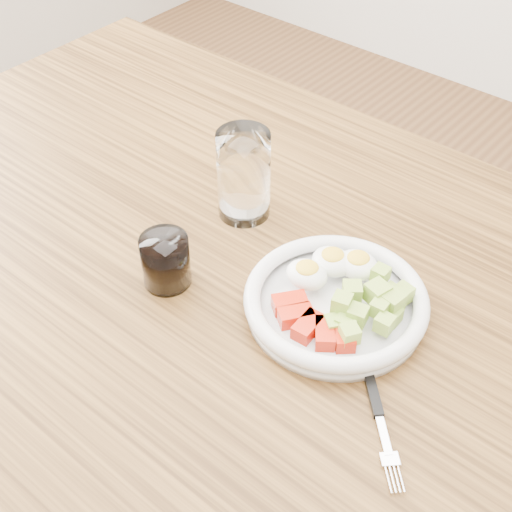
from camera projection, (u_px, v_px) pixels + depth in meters
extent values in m
cube|color=brown|center=(144.00, 200.00, 1.74)|extent=(0.07, 0.07, 0.73)
cube|color=brown|center=(257.00, 290.00, 0.98)|extent=(1.50, 0.90, 0.04)
cylinder|color=white|center=(335.00, 308.00, 0.92)|extent=(0.23, 0.23, 0.01)
torus|color=white|center=(336.00, 299.00, 0.91)|extent=(0.24, 0.24, 0.02)
cube|color=red|center=(290.00, 303.00, 0.90)|extent=(0.05, 0.05, 0.02)
cube|color=red|center=(296.00, 316.00, 0.89)|extent=(0.04, 0.05, 0.02)
cube|color=red|center=(308.00, 327.00, 0.87)|extent=(0.03, 0.05, 0.02)
cube|color=red|center=(325.00, 333.00, 0.87)|extent=(0.05, 0.05, 0.02)
cube|color=red|center=(344.00, 335.00, 0.86)|extent=(0.05, 0.05, 0.02)
ellipsoid|color=white|center=(332.00, 262.00, 0.94)|extent=(0.06, 0.05, 0.03)
ellipsoid|color=yellow|center=(333.00, 255.00, 0.93)|extent=(0.03, 0.03, 0.01)
ellipsoid|color=white|center=(358.00, 265.00, 0.94)|extent=(0.06, 0.05, 0.03)
ellipsoid|color=yellow|center=(358.00, 258.00, 0.93)|extent=(0.03, 0.03, 0.01)
ellipsoid|color=white|center=(307.00, 275.00, 0.92)|extent=(0.06, 0.05, 0.03)
ellipsoid|color=yellow|center=(307.00, 268.00, 0.91)|extent=(0.03, 0.03, 0.01)
cube|color=#A5BE49|center=(335.00, 325.00, 0.87)|extent=(0.03, 0.03, 0.02)
cube|color=#A5BE49|center=(391.00, 297.00, 0.90)|extent=(0.03, 0.03, 0.02)
cube|color=#A5BE49|center=(382.00, 298.00, 0.90)|extent=(0.03, 0.03, 0.02)
cube|color=#A5BE49|center=(380.00, 274.00, 0.91)|extent=(0.02, 0.02, 0.02)
cube|color=#A5BE49|center=(379.00, 308.00, 0.87)|extent=(0.02, 0.02, 0.02)
cube|color=#A5BE49|center=(392.00, 302.00, 0.88)|extent=(0.03, 0.03, 0.03)
cube|color=#A5BE49|center=(342.00, 303.00, 0.87)|extent=(0.03, 0.03, 0.02)
cube|color=#A5BE49|center=(347.00, 324.00, 0.87)|extent=(0.03, 0.03, 0.03)
cube|color=#A5BE49|center=(377.00, 293.00, 0.89)|extent=(0.03, 0.03, 0.03)
cube|color=#A5BE49|center=(403.00, 294.00, 0.90)|extent=(0.03, 0.03, 0.02)
cube|color=#A5BE49|center=(392.00, 316.00, 0.89)|extent=(0.02, 0.02, 0.02)
cube|color=#A5BE49|center=(358.00, 315.00, 0.87)|extent=(0.03, 0.03, 0.02)
cube|color=#A5BE49|center=(352.00, 292.00, 0.90)|extent=(0.03, 0.03, 0.02)
cube|color=#A5BE49|center=(384.00, 323.00, 0.86)|extent=(0.02, 0.02, 0.02)
cube|color=#A5BE49|center=(350.00, 334.00, 0.85)|extent=(0.03, 0.03, 0.02)
cube|color=black|center=(371.00, 385.00, 0.83)|extent=(0.07, 0.07, 0.01)
cube|color=silver|center=(384.00, 436.00, 0.78)|extent=(0.04, 0.04, 0.00)
cube|color=silver|center=(390.00, 459.00, 0.76)|extent=(0.03, 0.03, 0.00)
cylinder|color=silver|center=(388.00, 480.00, 0.74)|extent=(0.02, 0.02, 0.00)
cylinder|color=silver|center=(393.00, 479.00, 0.74)|extent=(0.02, 0.02, 0.00)
cylinder|color=silver|center=(397.00, 479.00, 0.74)|extent=(0.02, 0.02, 0.00)
cylinder|color=silver|center=(401.00, 479.00, 0.74)|extent=(0.02, 0.02, 0.00)
cylinder|color=white|center=(244.00, 175.00, 1.03)|extent=(0.08, 0.08, 0.14)
cylinder|color=white|center=(166.00, 261.00, 0.94)|extent=(0.06, 0.06, 0.07)
cylinder|color=black|center=(166.00, 262.00, 0.94)|extent=(0.06, 0.06, 0.06)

